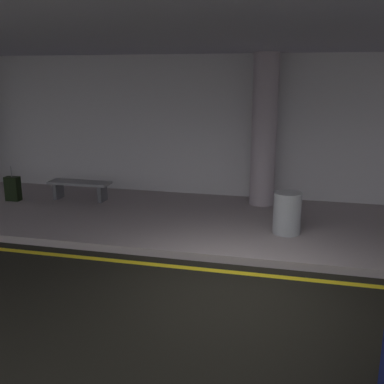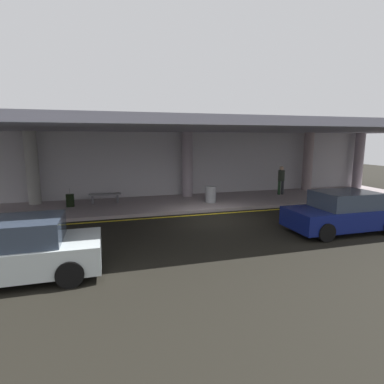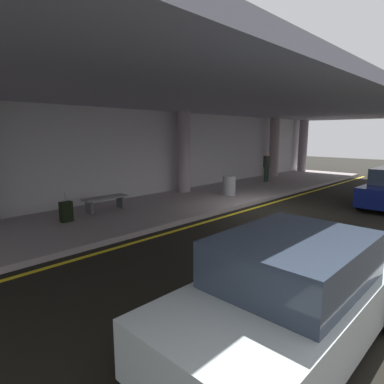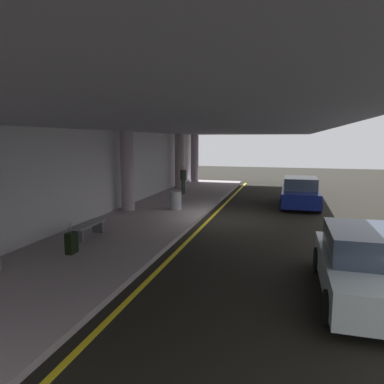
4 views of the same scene
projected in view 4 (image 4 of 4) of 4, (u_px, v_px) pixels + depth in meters
ground_plane at (226, 219)px, 15.21m from camera, size 60.00×60.00×0.00m
sidewalk at (158, 213)px, 16.01m from camera, size 26.00×4.20×0.15m
lane_stripe_yellow at (211, 218)px, 15.39m from camera, size 26.00×0.14×0.01m
support_column_left_mid at (127, 171)px, 16.13m from camera, size 0.61×0.61×3.65m
support_column_center at (179, 161)px, 23.76m from camera, size 0.61×0.61×3.65m
support_column_right_mid at (195, 158)px, 27.57m from camera, size 0.61×0.61×3.65m
ceiling_overhang at (168, 127)px, 15.31m from camera, size 28.00×13.20×0.30m
terminal_back_wall at (112, 172)px, 16.33m from camera, size 26.00×0.30×3.80m
car_navy at (300, 193)px, 17.96m from camera, size 4.10×1.92×1.50m
car_silver at (366, 266)px, 7.56m from camera, size 4.10×1.92×1.50m
traveler_with_luggage at (183, 178)px, 21.20m from camera, size 0.38×0.38×1.68m
suitcase_upright_primary at (71, 243)px, 10.11m from camera, size 0.36×0.22×0.90m
bench_metal at (88, 227)px, 11.78m from camera, size 1.60×0.50×0.48m
trash_bin_steel at (175, 201)px, 16.45m from camera, size 0.56×0.56×0.85m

